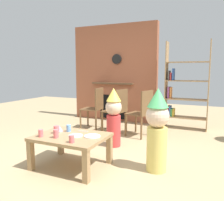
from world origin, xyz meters
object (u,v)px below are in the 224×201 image
paper_cup_near_left (69,128)px  paper_plate_front (92,136)px  bookshelf (183,89)px  child_in_pink (157,128)px  coffee_table (71,140)px  paper_cup_near_right (56,134)px  dining_chair_middle (118,108)px  paper_cup_far_left (72,139)px  birthday_cake_slice (60,128)px  paper_cup_far_right (56,130)px  paper_cup_center (41,133)px  child_by_the_chairs (114,116)px  dining_chair_right (143,111)px  paper_plate_rear (76,136)px  dining_chair_left (95,106)px

paper_cup_near_left → paper_plate_front: 0.43m
bookshelf → child_in_pink: bookshelf is taller
coffee_table → paper_cup_near_right: size_ratio=8.41×
coffee_table → dining_chair_middle: size_ratio=1.02×
paper_cup_near_left → paper_cup_far_left: size_ratio=1.08×
paper_cup_near_right → dining_chair_middle: (0.02, 1.94, 0.03)m
birthday_cake_slice → paper_cup_far_right: bearing=-77.7°
bookshelf → paper_cup_far_left: (-0.88, -2.96, -0.39)m
paper_cup_center → child_by_the_chairs: 1.30m
bookshelf → coffee_table: (-1.06, -2.71, -0.50)m
paper_cup_center → birthday_cake_slice: paper_cup_center is taller
paper_cup_far_left → paper_plate_front: (0.10, 0.31, -0.04)m
paper_cup_far_left → birthday_cake_slice: birthday_cake_slice is taller
child_by_the_chairs → dining_chair_middle: child_by_the_chairs is taller
child_in_pink → dining_chair_right: (-0.60, 1.38, -0.05)m
paper_cup_far_left → birthday_cake_slice: bearing=141.9°
paper_plate_rear → child_by_the_chairs: child_by_the_chairs is taller
coffee_table → dining_chair_right: 1.79m
paper_plate_front → dining_chair_right: 1.67m
paper_cup_near_left → child_by_the_chairs: bearing=70.2°
coffee_table → paper_cup_far_right: (-0.23, -0.01, 0.12)m
coffee_table → paper_plate_front: 0.30m
paper_cup_far_left → paper_cup_far_right: (-0.42, 0.24, 0.01)m
paper_plate_rear → child_in_pink: bearing=19.3°
paper_plate_front → paper_plate_rear: size_ratio=1.14×
paper_cup_far_left → dining_chair_middle: size_ratio=0.10×
dining_chair_left → paper_plate_front: bearing=112.7°
paper_cup_far_right → birthday_cake_slice: paper_cup_far_right is taller
paper_cup_far_left → dining_chair_left: 2.26m
paper_cup_near_left → paper_plate_rear: paper_cup_near_left is taller
paper_cup_far_left → dining_chair_middle: bearing=97.5°
coffee_table → paper_cup_far_left: size_ratio=10.32×
paper_cup_center → birthday_cake_slice: bearing=78.9°
paper_cup_near_left → birthday_cake_slice: 0.13m
paper_cup_far_right → dining_chair_right: bearing=68.2°
paper_plate_front → child_in_pink: 0.84m
paper_plate_front → bookshelf: bearing=73.7°
paper_plate_front → child_by_the_chairs: (-0.11, 0.93, 0.09)m
paper_cup_center → child_in_pink: 1.49m
paper_cup_center → birthday_cake_slice: (0.06, 0.31, -0.00)m
bookshelf → child_in_pink: 2.39m
child_in_pink → child_by_the_chairs: child_in_pink is taller
paper_cup_near_left → paper_cup_far_left: (0.32, -0.39, -0.00)m
bookshelf → paper_cup_far_right: 3.04m
child_in_pink → child_by_the_chairs: 1.10m
paper_plate_rear → birthday_cake_slice: size_ratio=1.85×
paper_plate_rear → dining_chair_middle: 1.78m
dining_chair_left → dining_chair_right: same height
paper_cup_center → paper_plate_rear: size_ratio=0.51×
paper_cup_far_left → dining_chair_left: (-0.83, 2.11, 0.04)m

